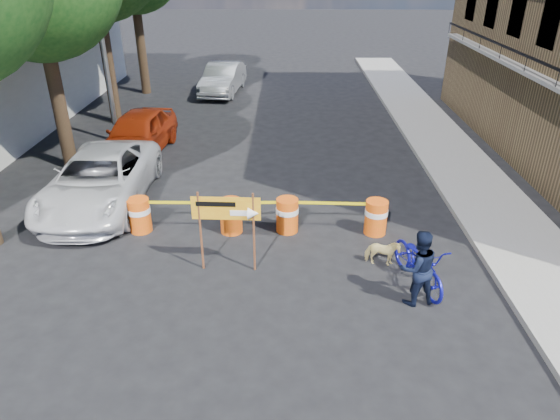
{
  "coord_description": "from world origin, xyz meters",
  "views": [
    {
      "loc": [
        0.43,
        -8.47,
        6.39
      ],
      "look_at": [
        0.29,
        1.4,
        1.3
      ],
      "focal_mm": 32.0,
      "sensor_mm": 36.0,
      "label": 1
    }
  ],
  "objects_px": {
    "barrel_mid_left": "(231,215)",
    "barrel_mid_right": "(287,214)",
    "detour_sign": "(235,215)",
    "pedestrian": "(418,268)",
    "barrel_far_right": "(376,216)",
    "suv_white": "(100,180)",
    "sedan_red": "(138,133)",
    "barrel_far_left": "(139,214)",
    "bicycle": "(422,243)",
    "sedan_silver": "(223,78)",
    "dog": "(382,253)"
  },
  "relations": [
    {
      "from": "barrel_mid_left",
      "to": "barrel_mid_right",
      "type": "xyz_separation_m",
      "value": [
        1.43,
        0.06,
        0.0
      ]
    },
    {
      "from": "detour_sign",
      "to": "pedestrian",
      "type": "xyz_separation_m",
      "value": [
        3.72,
        -1.12,
        -0.59
      ]
    },
    {
      "from": "barrel_far_right",
      "to": "suv_white",
      "type": "bearing_deg",
      "value": 168.3
    },
    {
      "from": "suv_white",
      "to": "sedan_red",
      "type": "distance_m",
      "value": 4.01
    },
    {
      "from": "barrel_far_left",
      "to": "barrel_far_right",
      "type": "relative_size",
      "value": 1.0
    },
    {
      "from": "barrel_mid_right",
      "to": "detour_sign",
      "type": "bearing_deg",
      "value": -121.84
    },
    {
      "from": "bicycle",
      "to": "sedan_silver",
      "type": "bearing_deg",
      "value": 94.0
    },
    {
      "from": "dog",
      "to": "sedan_red",
      "type": "distance_m",
      "value": 10.24
    },
    {
      "from": "sedan_red",
      "to": "sedan_silver",
      "type": "distance_m",
      "value": 9.0
    },
    {
      "from": "barrel_far_left",
      "to": "barrel_far_right",
      "type": "bearing_deg",
      "value": -0.24
    },
    {
      "from": "dog",
      "to": "sedan_silver",
      "type": "xyz_separation_m",
      "value": [
        -5.45,
        15.82,
        0.42
      ]
    },
    {
      "from": "barrel_mid_right",
      "to": "sedan_silver",
      "type": "height_order",
      "value": "sedan_silver"
    },
    {
      "from": "barrel_mid_right",
      "to": "sedan_red",
      "type": "distance_m",
      "value": 7.6
    },
    {
      "from": "bicycle",
      "to": "sedan_red",
      "type": "xyz_separation_m",
      "value": [
        -8.06,
        7.75,
        -0.24
      ]
    },
    {
      "from": "bicycle",
      "to": "sedan_silver",
      "type": "height_order",
      "value": "bicycle"
    },
    {
      "from": "barrel_mid_right",
      "to": "barrel_far_right",
      "type": "relative_size",
      "value": 1.0
    },
    {
      "from": "sedan_silver",
      "to": "barrel_far_right",
      "type": "bearing_deg",
      "value": -62.36
    },
    {
      "from": "detour_sign",
      "to": "suv_white",
      "type": "relative_size",
      "value": 0.36
    },
    {
      "from": "dog",
      "to": "suv_white",
      "type": "distance_m",
      "value": 8.03
    },
    {
      "from": "barrel_mid_left",
      "to": "pedestrian",
      "type": "distance_m",
      "value": 4.95
    },
    {
      "from": "barrel_far_right",
      "to": "sedan_silver",
      "type": "distance_m",
      "value": 15.37
    },
    {
      "from": "barrel_mid_left",
      "to": "dog",
      "type": "relative_size",
      "value": 1.16
    },
    {
      "from": "barrel_far_left",
      "to": "suv_white",
      "type": "xyz_separation_m",
      "value": [
        -1.48,
        1.53,
        0.28
      ]
    },
    {
      "from": "dog",
      "to": "suv_white",
      "type": "xyz_separation_m",
      "value": [
        -7.42,
        3.04,
        0.42
      ]
    },
    {
      "from": "barrel_mid_left",
      "to": "barrel_far_right",
      "type": "height_order",
      "value": "same"
    },
    {
      "from": "detour_sign",
      "to": "suv_white",
      "type": "xyz_separation_m",
      "value": [
        -4.14,
        3.27,
        -0.66
      ]
    },
    {
      "from": "detour_sign",
      "to": "suv_white",
      "type": "distance_m",
      "value": 5.32
    },
    {
      "from": "dog",
      "to": "sedan_red",
      "type": "bearing_deg",
      "value": 55.59
    },
    {
      "from": "barrel_far_left",
      "to": "suv_white",
      "type": "distance_m",
      "value": 2.15
    },
    {
      "from": "barrel_far_left",
      "to": "barrel_mid_right",
      "type": "xyz_separation_m",
      "value": [
        3.77,
        0.05,
        0.0
      ]
    },
    {
      "from": "barrel_far_right",
      "to": "bicycle",
      "type": "distance_m",
      "value": 2.32
    },
    {
      "from": "pedestrian",
      "to": "sedan_red",
      "type": "distance_m",
      "value": 11.5
    },
    {
      "from": "barrel_far_left",
      "to": "pedestrian",
      "type": "xyz_separation_m",
      "value": [
        6.37,
        -2.86,
        0.35
      ]
    },
    {
      "from": "barrel_far_left",
      "to": "sedan_silver",
      "type": "distance_m",
      "value": 14.32
    },
    {
      "from": "detour_sign",
      "to": "sedan_red",
      "type": "height_order",
      "value": "detour_sign"
    },
    {
      "from": "pedestrian",
      "to": "barrel_far_left",
      "type": "bearing_deg",
      "value": -37.66
    },
    {
      "from": "pedestrian",
      "to": "sedan_silver",
      "type": "bearing_deg",
      "value": -84.56
    },
    {
      "from": "sedan_red",
      "to": "dog",
      "type": "bearing_deg",
      "value": -38.21
    },
    {
      "from": "barrel_far_left",
      "to": "detour_sign",
      "type": "distance_m",
      "value": 3.31
    },
    {
      "from": "pedestrian",
      "to": "sedan_silver",
      "type": "distance_m",
      "value": 18.16
    },
    {
      "from": "suv_white",
      "to": "barrel_mid_left",
      "type": "bearing_deg",
      "value": -22.82
    },
    {
      "from": "barrel_mid_left",
      "to": "sedan_silver",
      "type": "xyz_separation_m",
      "value": [
        -1.85,
        14.32,
        0.27
      ]
    },
    {
      "from": "barrel_mid_left",
      "to": "sedan_red",
      "type": "distance_m",
      "value": 6.74
    },
    {
      "from": "barrel_mid_right",
      "to": "suv_white",
      "type": "xyz_separation_m",
      "value": [
        -5.25,
        1.48,
        0.28
      ]
    },
    {
      "from": "barrel_mid_left",
      "to": "bicycle",
      "type": "bearing_deg",
      "value": -27.45
    },
    {
      "from": "dog",
      "to": "sedan_silver",
      "type": "distance_m",
      "value": 16.74
    },
    {
      "from": "bicycle",
      "to": "suv_white",
      "type": "height_order",
      "value": "bicycle"
    },
    {
      "from": "barrel_far_left",
      "to": "sedan_silver",
      "type": "relative_size",
      "value": 0.2
    },
    {
      "from": "suv_white",
      "to": "barrel_far_left",
      "type": "bearing_deg",
      "value": -46.76
    },
    {
      "from": "detour_sign",
      "to": "bicycle",
      "type": "height_order",
      "value": "bicycle"
    }
  ]
}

